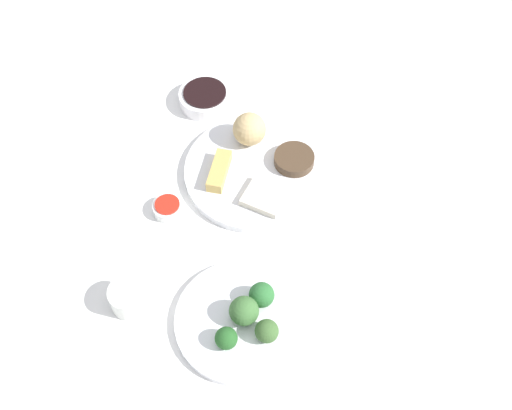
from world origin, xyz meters
The scene contains 16 objects.
tabletop centered at (0.00, 0.00, 0.01)m, with size 2.20×2.20×0.02m, color white.
main_plate centered at (-0.02, 0.04, 0.03)m, with size 0.29×0.29×0.02m, color white.
rice_scoop centered at (-0.04, 0.12, 0.07)m, with size 0.07×0.07×0.07m, color tan.
spring_roll centered at (-0.10, 0.03, 0.05)m, with size 0.09×0.03×0.02m, color tan.
crab_rangoon_wonton centered at (-0.01, -0.03, 0.04)m, with size 0.08×0.07×0.01m, color beige.
stir_fry_heap centered at (0.05, 0.06, 0.05)m, with size 0.08×0.08×0.02m, color #483523.
broccoli_plate centered at (-0.05, -0.28, 0.03)m, with size 0.23×0.23×0.01m, color white.
broccoli_floret_0 centered at (-0.08, -0.33, 0.05)m, with size 0.04×0.04×0.04m, color #235723.
broccoli_floret_1 centered at (-0.05, -0.28, 0.06)m, with size 0.05×0.05×0.05m, color #3C6833.
broccoli_floret_2 centered at (-0.02, -0.25, 0.06)m, with size 0.04×0.04×0.04m, color #2B6630.
broccoli_floret_3 centered at (-0.01, -0.32, 0.05)m, with size 0.04×0.04×0.04m, color #3B602E.
soy_sauce_bowl centered at (-0.14, 0.24, 0.04)m, with size 0.11×0.11×0.03m, color white.
soy_sauce_bowl_liquid centered at (-0.14, 0.24, 0.05)m, with size 0.09×0.09×0.00m, color black.
sauce_ramekin_sweet_and_sour centered at (-0.20, -0.05, 0.03)m, with size 0.06×0.06×0.02m, color white.
sauce_ramekin_sweet_and_sour_liquid centered at (-0.20, -0.05, 0.04)m, with size 0.05×0.05×0.00m, color red.
teacup centered at (-0.25, -0.25, 0.04)m, with size 0.07×0.07×0.05m, color white.
Camera 1 is at (-0.03, -0.73, 1.02)m, focal length 43.59 mm.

